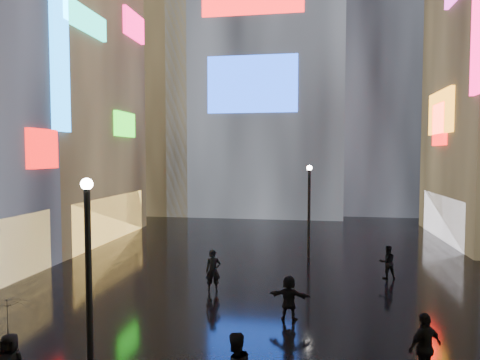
# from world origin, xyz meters

# --- Properties ---
(ground) EXTENTS (140.00, 140.00, 0.00)m
(ground) POSITION_xyz_m (0.00, 20.00, 0.00)
(ground) COLOR black
(ground) RESTS_ON ground
(building_left_far) EXTENTS (10.28, 12.00, 22.00)m
(building_left_far) POSITION_xyz_m (-15.98, 26.00, 10.98)
(building_left_far) COLOR black
(building_left_far) RESTS_ON ground
(tower_main) EXTENTS (16.00, 14.20, 42.00)m
(tower_main) POSITION_xyz_m (-3.00, 43.97, 21.01)
(tower_main) COLOR black
(tower_main) RESTS_ON ground
(tower_flank_right) EXTENTS (12.00, 12.00, 34.00)m
(tower_flank_right) POSITION_xyz_m (9.00, 46.00, 17.00)
(tower_flank_right) COLOR black
(tower_flank_right) RESTS_ON ground
(tower_flank_left) EXTENTS (10.00, 10.00, 26.00)m
(tower_flank_left) POSITION_xyz_m (-14.00, 42.00, 13.00)
(tower_flank_left) COLOR black
(tower_flank_left) RESTS_ON ground
(lamp_near) EXTENTS (0.30, 0.30, 5.20)m
(lamp_near) POSITION_xyz_m (-3.30, 8.89, 2.94)
(lamp_near) COLOR black
(lamp_near) RESTS_ON ground
(lamp_far) EXTENTS (0.30, 0.30, 5.20)m
(lamp_far) POSITION_xyz_m (2.07, 23.17, 2.94)
(lamp_far) COLOR black
(lamp_far) RESTS_ON ground
(pedestrian_3) EXTENTS (1.11, 0.94, 1.78)m
(pedestrian_3) POSITION_xyz_m (5.02, 10.37, 0.89)
(pedestrian_3) COLOR black
(pedestrian_3) RESTS_ON ground
(pedestrian_5) EXTENTS (1.51, 0.65, 1.58)m
(pedestrian_5) POSITION_xyz_m (1.42, 13.88, 0.79)
(pedestrian_5) COLOR black
(pedestrian_5) RESTS_ON ground
(pedestrian_6) EXTENTS (0.74, 0.59, 1.76)m
(pedestrian_6) POSITION_xyz_m (-1.89, 16.52, 0.88)
(pedestrian_6) COLOR black
(pedestrian_6) RESTS_ON ground
(pedestrian_7) EXTENTS (0.83, 0.70, 1.54)m
(pedestrian_7) POSITION_xyz_m (5.71, 19.69, 0.77)
(pedestrian_7) COLOR black
(pedestrian_7) RESTS_ON ground
(umbrella_2) EXTENTS (1.19, 1.20, 0.88)m
(umbrella_2) POSITION_xyz_m (-4.87, 8.01, 1.99)
(umbrella_2) COLOR black
(umbrella_2) RESTS_ON pedestrian_4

